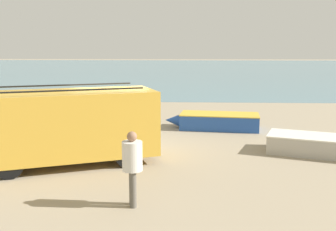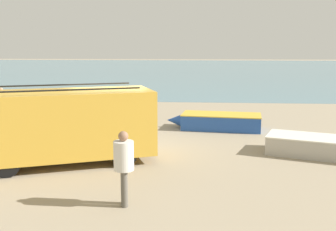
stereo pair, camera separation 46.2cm
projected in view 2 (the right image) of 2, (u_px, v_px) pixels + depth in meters
ground_plane at (113, 149)px, 14.03m from camera, size 200.00×200.00×0.00m
sea_water at (180, 68)px, 65.09m from camera, size 120.00×80.00×0.01m
parked_van at (64, 124)px, 12.08m from camera, size 5.82×3.91×2.40m
fishing_rowboat_1 at (65, 118)px, 18.18m from camera, size 2.83×4.86×0.68m
fishing_rowboat_2 at (218, 121)px, 17.30m from camera, size 4.24×1.91×0.68m
fisherman_1 at (124, 162)px, 8.84m from camera, size 0.46×0.46×1.74m
fisherman_2 at (2, 100)px, 19.48m from camera, size 0.42×0.42×1.60m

